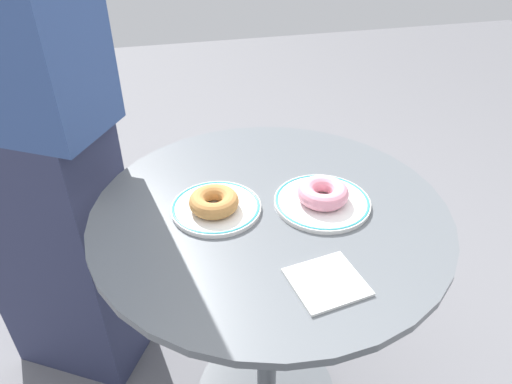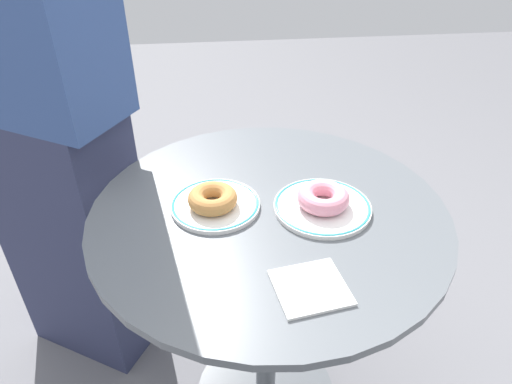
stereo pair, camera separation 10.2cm
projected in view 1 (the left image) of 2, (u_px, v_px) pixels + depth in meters
cafe_table at (269, 279)px, 1.14m from camera, size 0.78×0.78×0.70m
plate_left at (216, 207)px, 1.01m from camera, size 0.19×0.19×0.01m
plate_right at (322, 202)px, 1.03m from camera, size 0.21×0.21×0.01m
donut_old_fashioned at (214, 201)px, 0.99m from camera, size 0.13×0.13×0.04m
donut_pink_frosted at (323, 193)px, 1.02m from camera, size 0.12×0.12×0.04m
paper_napkin at (327, 282)px, 0.84m from camera, size 0.14×0.14×0.01m
person_figure at (23, 134)px, 1.11m from camera, size 0.49×0.41×1.62m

